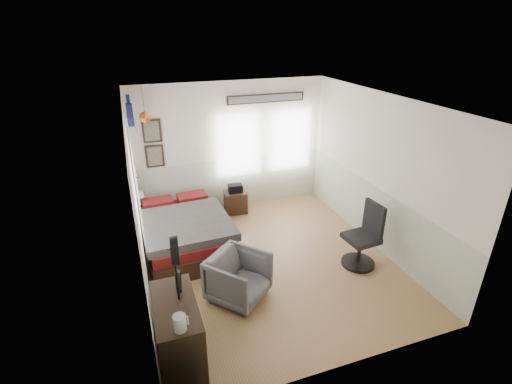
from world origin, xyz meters
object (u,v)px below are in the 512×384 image
at_px(nightstand, 236,202).
at_px(dresser, 178,335).
at_px(bed, 185,232).
at_px(armchair, 238,278).
at_px(task_chair, 364,241).

bearing_deg(nightstand, dresser, -109.75).
distance_m(bed, armchair, 1.68).
bearing_deg(dresser, armchair, 42.26).
relative_size(dresser, nightstand, 2.17).
bearing_deg(armchair, task_chair, -37.33).
distance_m(bed, dresser, 2.55).
bearing_deg(task_chair, armchair, 178.22).
distance_m(armchair, nightstand, 2.74).
xyz_separation_m(armchair, nightstand, (0.73, 2.64, -0.12)).
height_order(bed, dresser, dresser).
distance_m(dresser, task_chair, 3.35).
height_order(armchair, nightstand, armchair).
xyz_separation_m(bed, dresser, (-0.48, -2.50, 0.14)).
distance_m(nightstand, task_chair, 2.91).
bearing_deg(bed, task_chair, -31.21).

